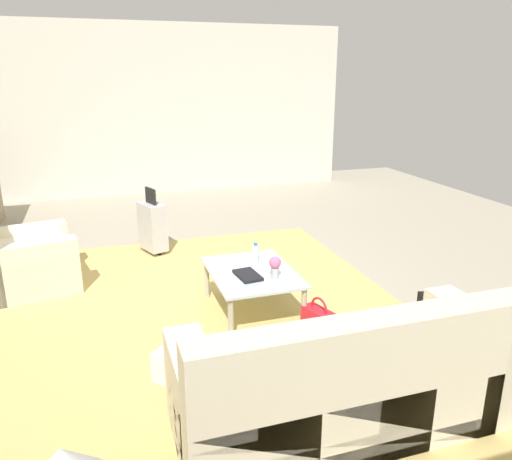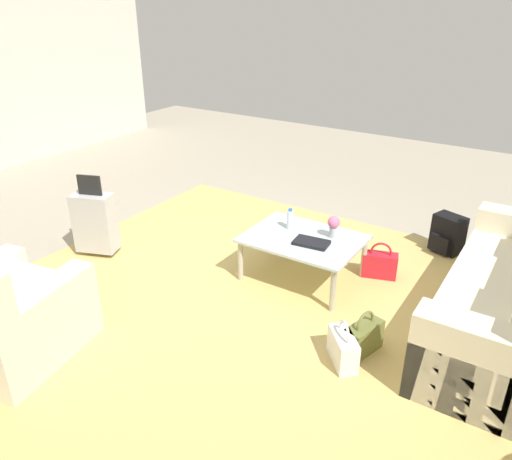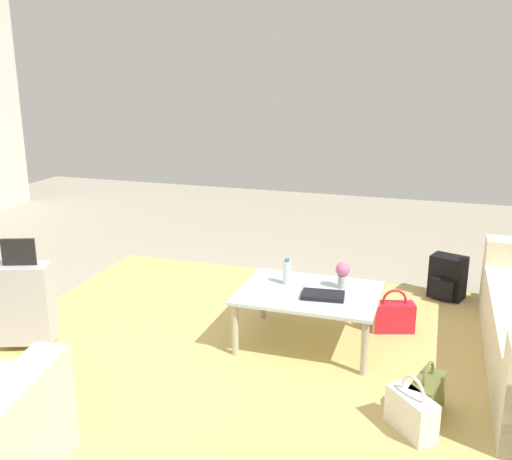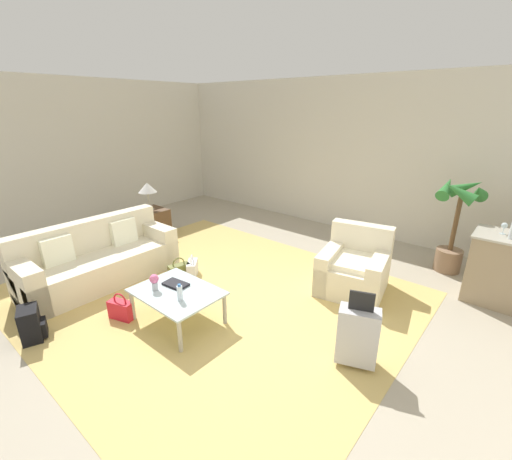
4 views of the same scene
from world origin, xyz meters
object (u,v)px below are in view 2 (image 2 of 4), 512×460
(suitcase_silver, at_px, (95,222))
(handbag_white, at_px, (343,348))
(coffee_table, at_px, (303,242))
(water_bottle, at_px, (290,219))
(coffee_table_book, at_px, (311,243))
(flower_vase, at_px, (334,225))
(handbag_red, at_px, (380,264))
(handbag_olive, at_px, (363,337))
(backpack_black, at_px, (447,235))
(armchair, at_px, (2,322))

(suitcase_silver, bearing_deg, handbag_white, 175.91)
(coffee_table, distance_m, water_bottle, 0.27)
(coffee_table_book, height_order, flower_vase, flower_vase)
(handbag_white, bearing_deg, handbag_red, -80.72)
(handbag_red, bearing_deg, coffee_table, 35.44)
(flower_vase, xyz_separation_m, handbag_red, (-0.38, -0.28, -0.42))
(handbag_olive, bearing_deg, water_bottle, -36.41)
(handbag_white, bearing_deg, backpack_black, -94.76)
(armchair, height_order, suitcase_silver, armchair)
(flower_vase, bearing_deg, handbag_white, 119.47)
(handbag_red, relative_size, backpack_black, 0.89)
(armchair, distance_m, coffee_table, 2.52)
(flower_vase, bearing_deg, backpack_black, -124.26)
(armchair, xyz_separation_m, handbag_red, (-1.88, -2.60, -0.17))
(flower_vase, bearing_deg, coffee_table_book, 66.50)
(coffee_table, height_order, handbag_red, coffee_table)
(flower_vase, distance_m, handbag_white, 1.28)
(handbag_olive, distance_m, handbag_red, 1.17)
(coffee_table, distance_m, flower_vase, 0.32)
(handbag_red, bearing_deg, handbag_olive, 104.54)
(coffee_table_book, distance_m, handbag_white, 1.12)
(water_bottle, xyz_separation_m, flower_vase, (-0.42, -0.05, 0.03))
(handbag_olive, bearing_deg, flower_vase, -51.87)
(armchair, height_order, handbag_olive, armchair)
(coffee_table, bearing_deg, flower_vase, -145.71)
(water_bottle, bearing_deg, coffee_table, 153.43)
(coffee_table_book, bearing_deg, flower_vase, -119.98)
(flower_vase, height_order, suitcase_silver, suitcase_silver)
(armchair, relative_size, suitcase_silver, 1.27)
(handbag_white, bearing_deg, water_bottle, -44.63)
(armchair, relative_size, handbag_white, 3.01)
(armchair, height_order, flower_vase, armchair)
(water_bottle, distance_m, handbag_red, 0.95)
(handbag_olive, relative_size, handbag_red, 1.00)
(coffee_table_book, bearing_deg, handbag_white, 123.72)
(armchair, xyz_separation_m, handbag_white, (-2.10, -1.27, -0.17))
(suitcase_silver, bearing_deg, coffee_table_book, -163.70)
(armchair, bearing_deg, suitcase_silver, -64.12)
(handbag_olive, distance_m, handbag_white, 0.21)
(coffee_table, xyz_separation_m, handbag_olive, (-0.89, 0.70, -0.25))
(coffee_table, xyz_separation_m, suitcase_silver, (2.00, 0.70, -0.02))
(coffee_table_book, distance_m, backpack_black, 1.65)
(backpack_black, bearing_deg, coffee_table_book, 57.39)
(flower_vase, bearing_deg, suitcase_silver, 20.95)
(water_bottle, relative_size, coffee_table_book, 0.66)
(armchair, xyz_separation_m, suitcase_silver, (0.71, -1.47, 0.06))
(coffee_table_book, xyz_separation_m, handbag_white, (-0.69, 0.82, -0.31))
(coffee_table, height_order, handbag_white, coffee_table)
(coffee_table_book, xyz_separation_m, handbag_red, (-0.48, -0.51, -0.31))
(suitcase_silver, bearing_deg, handbag_red, -156.58)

